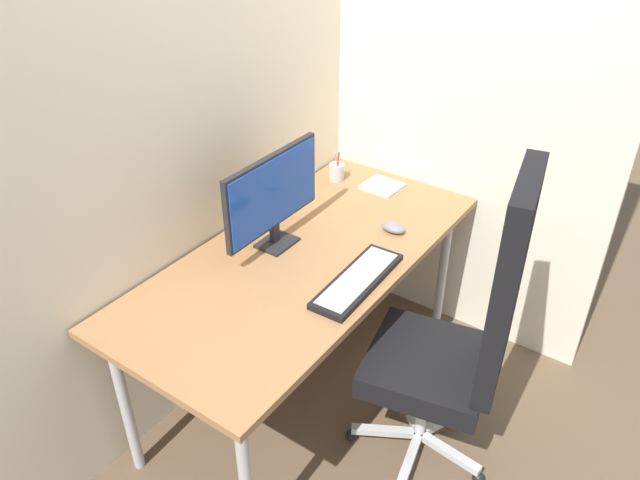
# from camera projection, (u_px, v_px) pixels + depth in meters

# --- Properties ---
(ground_plane) EXTENTS (8.00, 8.00, 0.00)m
(ground_plane) POSITION_uv_depth(u_px,v_px,m) (307.00, 385.00, 2.84)
(ground_plane) COLOR brown
(wall_back) EXTENTS (2.55, 0.04, 2.80)m
(wall_back) POSITION_uv_depth(u_px,v_px,m) (212.00, 70.00, 2.27)
(wall_back) COLOR beige
(wall_back) RESTS_ON ground_plane
(wall_side_right) EXTENTS (0.04, 1.67, 2.80)m
(wall_side_right) POSITION_uv_depth(u_px,v_px,m) (446.00, 41.00, 2.60)
(wall_side_right) COLOR beige
(wall_side_right) RESTS_ON ground_plane
(desk) EXTENTS (1.64, 0.77, 0.73)m
(desk) POSITION_uv_depth(u_px,v_px,m) (305.00, 267.00, 2.47)
(desk) COLOR #996B42
(desk) RESTS_ON ground_plane
(office_chair) EXTENTS (0.58, 0.57, 1.29)m
(office_chair) POSITION_uv_depth(u_px,v_px,m) (465.00, 332.00, 2.17)
(office_chair) COLOR black
(office_chair) RESTS_ON ground_plane
(monitor) EXTENTS (0.53, 0.12, 0.39)m
(monitor) POSITION_uv_depth(u_px,v_px,m) (272.00, 195.00, 2.38)
(monitor) COLOR black
(monitor) RESTS_ON desk
(keyboard) EXTENTS (0.47, 0.16, 0.03)m
(keyboard) POSITION_uv_depth(u_px,v_px,m) (358.00, 280.00, 2.27)
(keyboard) COLOR black
(keyboard) RESTS_ON desk
(mouse) EXTENTS (0.07, 0.11, 0.04)m
(mouse) POSITION_uv_depth(u_px,v_px,m) (393.00, 227.00, 2.58)
(mouse) COLOR slate
(mouse) RESTS_ON desk
(pen_holder) EXTENTS (0.07, 0.07, 0.15)m
(pen_holder) POSITION_uv_depth(u_px,v_px,m) (337.00, 172.00, 2.96)
(pen_holder) COLOR #B2B5BA
(pen_holder) RESTS_ON desk
(notebook) EXTENTS (0.17, 0.18, 0.02)m
(notebook) POSITION_uv_depth(u_px,v_px,m) (382.00, 186.00, 2.91)
(notebook) COLOR beige
(notebook) RESTS_ON desk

